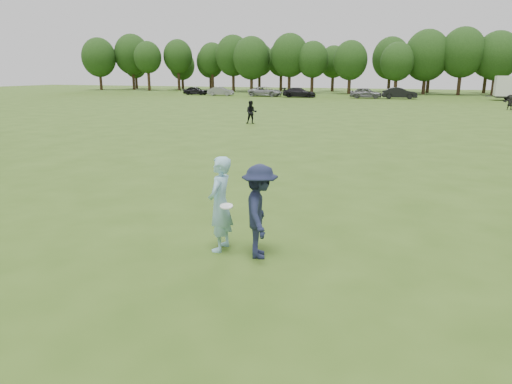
# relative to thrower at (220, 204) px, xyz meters

# --- Properties ---
(ground) EXTENTS (200.00, 200.00, 0.00)m
(ground) POSITION_rel_thrower_xyz_m (0.55, -0.07, -1.03)
(ground) COLOR #355518
(ground) RESTS_ON ground
(thrower) EXTENTS (0.51, 0.77, 2.06)m
(thrower) POSITION_rel_thrower_xyz_m (0.00, 0.00, 0.00)
(thrower) COLOR #99D3ED
(thrower) RESTS_ON ground
(defender) EXTENTS (1.12, 1.45, 1.97)m
(defender) POSITION_rel_thrower_xyz_m (0.92, -0.07, -0.05)
(defender) COLOR #1B213D
(defender) RESTS_ON ground
(player_far_a) EXTENTS (0.97, 0.86, 1.68)m
(player_far_a) POSITION_rel_thrower_xyz_m (-8.12, 23.37, -0.19)
(player_far_a) COLOR black
(player_far_a) RESTS_ON ground
(player_far_d) EXTENTS (1.46, 0.64, 1.52)m
(player_far_d) POSITION_rel_thrower_xyz_m (11.93, 44.12, -0.27)
(player_far_d) COLOR #2A2A2A
(player_far_d) RESTS_ON ground
(car_a) EXTENTS (4.07, 1.70, 1.38)m
(car_a) POSITION_rel_thrower_xyz_m (-32.00, 60.44, -0.34)
(car_a) COLOR black
(car_a) RESTS_ON ground
(car_b) EXTENTS (4.30, 1.97, 1.37)m
(car_b) POSITION_rel_thrower_xyz_m (-26.96, 59.40, -0.35)
(car_b) COLOR slate
(car_b) RESTS_ON ground
(car_c) EXTENTS (5.39, 2.69, 1.46)m
(car_c) POSITION_rel_thrower_xyz_m (-19.54, 59.80, -0.30)
(car_c) COLOR #99999E
(car_c) RESTS_ON ground
(car_d) EXTENTS (5.10, 2.46, 1.43)m
(car_d) POSITION_rel_thrower_xyz_m (-13.93, 58.94, -0.32)
(car_d) COLOR black
(car_d) RESTS_ON ground
(car_e) EXTENTS (4.49, 1.82, 1.53)m
(car_e) POSITION_rel_thrower_xyz_m (-4.28, 59.88, -0.27)
(car_e) COLOR slate
(car_e) RESTS_ON ground
(car_f) EXTENTS (4.96, 2.30, 1.57)m
(car_f) POSITION_rel_thrower_xyz_m (0.33, 60.06, -0.24)
(car_f) COLOR black
(car_f) RESTS_ON ground
(disc_in_play) EXTENTS (0.29, 0.29, 0.09)m
(disc_in_play) POSITION_rel_thrower_xyz_m (0.29, -0.32, 0.07)
(disc_in_play) COLOR white
(disc_in_play) RESTS_ON ground
(treeline) EXTENTS (130.35, 18.39, 11.74)m
(treeline) POSITION_rel_thrower_xyz_m (3.36, 76.83, 5.23)
(treeline) COLOR #332114
(treeline) RESTS_ON ground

